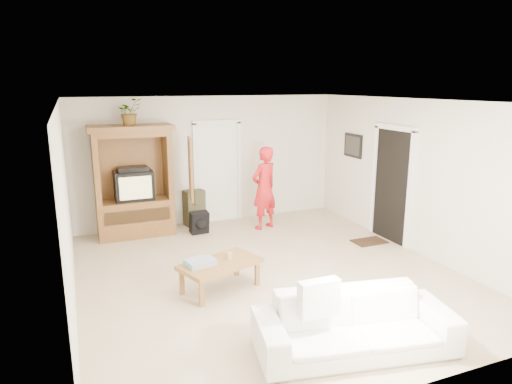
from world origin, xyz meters
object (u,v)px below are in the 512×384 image
man (264,188)px  sofa (355,324)px  coffee_table (220,265)px  armoire (135,189)px

man → sofa: bearing=57.9°
man → coffee_table: man is taller
armoire → coffee_table: bearing=-75.9°
armoire → man: bearing=-12.9°
coffee_table → armoire: bearing=84.3°
armoire → man: armoire is taller
man → sofa: man is taller
sofa → coffee_table: (-0.88, 1.99, 0.05)m
armoire → coffee_table: size_ratio=1.67×
armoire → coffee_table: (0.73, -2.92, -0.55)m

